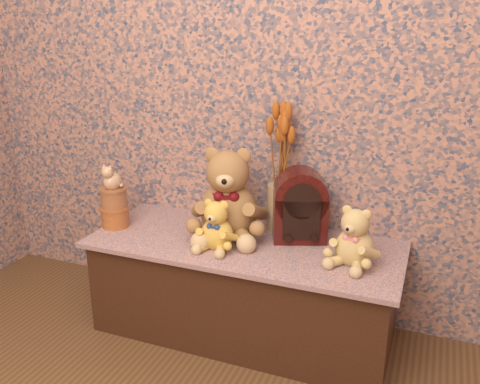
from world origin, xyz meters
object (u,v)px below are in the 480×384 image
object	(u,v)px
cathedral_radio	(300,205)
teddy_medium	(217,222)
teddy_small	(356,233)
ceramic_vase	(281,207)
cat_figurine	(112,176)
biscuit_tin_lower	(115,217)
teddy_large	(229,189)

from	to	relation	value
cathedral_radio	teddy_medium	bearing A→B (deg)	-163.97
teddy_small	cathedral_radio	xyz separation A→B (m)	(-0.26, 0.16, 0.03)
ceramic_vase	cat_figurine	bearing A→B (deg)	-161.37
ceramic_vase	biscuit_tin_lower	world-z (taller)	ceramic_vase
cathedral_radio	teddy_small	bearing A→B (deg)	-51.61
cathedral_radio	cat_figurine	distance (m)	0.85
ceramic_vase	teddy_small	bearing A→B (deg)	-31.67
teddy_large	biscuit_tin_lower	xyz separation A→B (m)	(-0.52, -0.10, -0.17)
teddy_small	biscuit_tin_lower	bearing A→B (deg)	-162.87
cathedral_radio	biscuit_tin_lower	xyz separation A→B (m)	(-0.82, -0.17, -0.11)
teddy_medium	cathedral_radio	bearing A→B (deg)	37.18
teddy_medium	cat_figurine	distance (m)	0.55
cathedral_radio	ceramic_vase	world-z (taller)	cathedral_radio
ceramic_vase	teddy_large	bearing A→B (deg)	-145.13
teddy_small	biscuit_tin_lower	xyz separation A→B (m)	(-1.09, -0.02, -0.08)
biscuit_tin_lower	cat_figurine	xyz separation A→B (m)	(0.00, 0.00, 0.20)
teddy_small	ceramic_vase	size ratio (longest dim) A/B	1.18
teddy_large	biscuit_tin_lower	bearing A→B (deg)	176.34
teddy_medium	cathedral_radio	size ratio (longest dim) A/B	0.73
teddy_medium	cat_figurine	bearing A→B (deg)	175.90
teddy_large	cathedral_radio	bearing A→B (deg)	-1.89
cathedral_radio	biscuit_tin_lower	distance (m)	0.85
teddy_small	cathedral_radio	size ratio (longest dim) A/B	0.80
teddy_medium	teddy_small	size ratio (longest dim) A/B	0.90
teddy_medium	cathedral_radio	xyz separation A→B (m)	(0.29, 0.22, 0.04)
teddy_medium	cat_figurine	world-z (taller)	cat_figurine
biscuit_tin_lower	cat_figurine	bearing A→B (deg)	0.00
biscuit_tin_lower	cat_figurine	world-z (taller)	cat_figurine
teddy_large	cathedral_radio	distance (m)	0.31
teddy_small	cathedral_radio	bearing A→B (deg)	165.35
teddy_small	biscuit_tin_lower	world-z (taller)	teddy_small
ceramic_vase	cat_figurine	distance (m)	0.77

